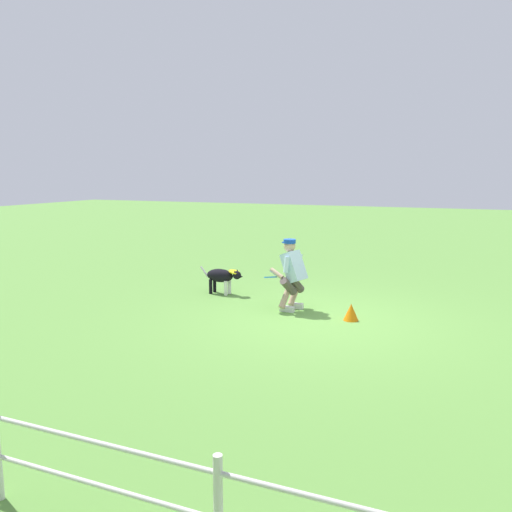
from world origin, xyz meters
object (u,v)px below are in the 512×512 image
Objects in this scene: dog at (222,277)px; training_cone at (351,312)px; frisbee_held at (271,277)px; person at (292,272)px; frisbee_flying at (234,272)px.

dog is 3.50× the size of training_cone.
person is at bearing -158.21° from frisbee_held.
training_cone is at bearing 176.51° from frisbee_held.
frisbee_held is (0.36, 0.14, -0.09)m from person.
frisbee_flying is (1.45, -0.63, -0.21)m from person.
frisbee_flying is 0.81× the size of training_cone.
dog is 4.32× the size of frisbee_flying.
dog is at bearing -3.62° from person.
training_cone is (-2.58, 0.86, -0.34)m from frisbee_flying.
frisbee_flying is at bearing -18.49° from training_cone.
frisbee_flying is 0.95× the size of frisbee_held.
person is 4.51× the size of training_cone.
dog is at bearing -16.90° from training_cone.
person is at bearing -11.67° from training_cone.
frisbee_held is at bearing -27.17° from dog.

